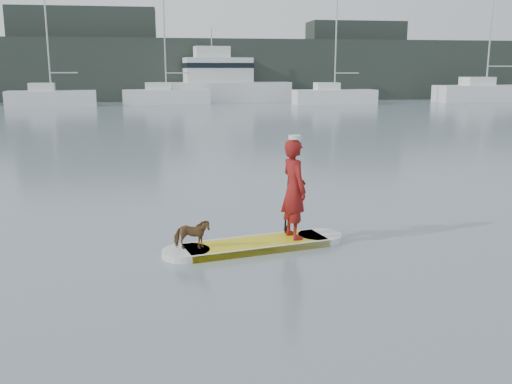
{
  "coord_description": "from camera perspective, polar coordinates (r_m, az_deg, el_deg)",
  "views": [
    {
      "loc": [
        -2.2,
        -6.53,
        3.04
      ],
      "look_at": [
        -0.73,
        2.85,
        1.0
      ],
      "focal_mm": 40.0,
      "sensor_mm": 36.0,
      "label": 1
    }
  ],
  "objects": [
    {
      "name": "ground",
      "position": [
        7.53,
        9.06,
        -11.85
      ],
      "size": [
        140.0,
        140.0,
        0.0
      ],
      "primitive_type": "plane",
      "color": "slate",
      "rests_on": "ground"
    },
    {
      "name": "paddleboard",
      "position": [
        9.95,
        0.0,
        -5.3
      ],
      "size": [
        3.24,
        1.34,
        0.12
      ],
      "rotation": [
        0.0,
        0.0,
        0.22
      ],
      "color": "yellow",
      "rests_on": "ground"
    },
    {
      "name": "paddler",
      "position": [
        9.99,
        3.83,
        0.29
      ],
      "size": [
        0.57,
        0.72,
        1.75
      ],
      "primitive_type": "imported",
      "rotation": [
        0.0,
        0.0,
        1.83
      ],
      "color": "maroon",
      "rests_on": "paddleboard"
    },
    {
      "name": "white_cap",
      "position": [
        9.84,
        3.91,
        5.49
      ],
      "size": [
        0.22,
        0.22,
        0.07
      ],
      "primitive_type": "cylinder",
      "color": "silver",
      "rests_on": "paddler"
    },
    {
      "name": "dog",
      "position": [
        9.52,
        -6.43,
        -4.24
      ],
      "size": [
        0.61,
        0.3,
        0.5
      ],
      "primitive_type": "imported",
      "rotation": [
        0.0,
        0.0,
        1.53
      ],
      "color": "brown",
      "rests_on": "paddleboard"
    },
    {
      "name": "paddle",
      "position": [
        10.29,
        3.22,
        -0.48
      ],
      "size": [
        0.1,
        0.3,
        2.0
      ],
      "rotation": [
        0.0,
        0.0,
        0.22
      ],
      "color": "black",
      "rests_on": "ground"
    },
    {
      "name": "sailboat_c",
      "position": [
        51.61,
        -19.83,
        8.91
      ],
      "size": [
        7.45,
        3.16,
        10.39
      ],
      "rotation": [
        0.0,
        0.0,
        0.11
      ],
      "color": "white",
      "rests_on": "ground"
    },
    {
      "name": "sailboat_d",
      "position": [
        52.56,
        -9.02,
        9.56
      ],
      "size": [
        7.8,
        2.79,
        11.32
      ],
      "rotation": [
        0.0,
        0.0,
        0.05
      ],
      "color": "white",
      "rests_on": "ground"
    },
    {
      "name": "sailboat_e",
      "position": [
        52.12,
        7.78,
        9.53
      ],
      "size": [
        7.34,
        2.46,
        10.6
      ],
      "rotation": [
        0.0,
        0.0,
        0.01
      ],
      "color": "white",
      "rests_on": "ground"
    },
    {
      "name": "sailboat_f",
      "position": [
        60.18,
        21.91,
        9.34
      ],
      "size": [
        9.94,
        3.26,
        14.74
      ],
      "rotation": [
        0.0,
        0.0,
        0.04
      ],
      "color": "white",
      "rests_on": "ground"
    },
    {
      "name": "motor_yacht_a",
      "position": [
        55.48,
        -3.17,
        10.97
      ],
      "size": [
        11.73,
        4.83,
        6.84
      ],
      "rotation": [
        0.0,
        0.0,
        0.12
      ],
      "color": "white",
      "rests_on": "ground"
    },
    {
      "name": "shore_mass",
      "position": [
        59.57,
        -6.92,
        12.02
      ],
      "size": [
        90.0,
        6.0,
        6.0
      ],
      "primitive_type": "cube",
      "color": "#202823",
      "rests_on": "ground"
    },
    {
      "name": "shore_building_west",
      "position": [
        61.05,
        -16.67,
        13.02
      ],
      "size": [
        14.0,
        4.0,
        9.0
      ],
      "primitive_type": "cube",
      "color": "#202823",
      "rests_on": "ground"
    },
    {
      "name": "shore_building_east",
      "position": [
        63.82,
        9.81,
        12.83
      ],
      "size": [
        10.0,
        4.0,
        8.0
      ],
      "primitive_type": "cube",
      "color": "#202823",
      "rests_on": "ground"
    }
  ]
}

